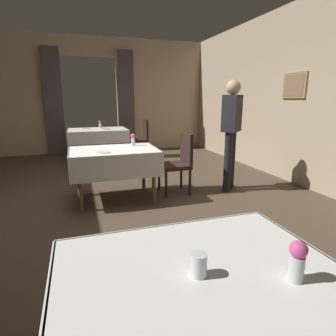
# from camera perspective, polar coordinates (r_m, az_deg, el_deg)

# --- Properties ---
(ground) EXTENTS (10.08, 10.08, 0.00)m
(ground) POSITION_cam_1_polar(r_m,az_deg,el_deg) (4.12, -11.06, -6.94)
(ground) COLOR #4C3D2D
(wall_right) EXTENTS (0.16, 8.40, 3.00)m
(wall_right) POSITION_cam_1_polar(r_m,az_deg,el_deg) (5.26, 26.18, 13.12)
(wall_right) COLOR tan
(wall_right) RESTS_ON ground
(wall_back) EXTENTS (6.40, 0.27, 3.00)m
(wall_back) POSITION_cam_1_polar(r_m,az_deg,el_deg) (8.03, -15.38, 14.01)
(wall_back) COLOR tan
(wall_back) RESTS_ON ground
(dining_table_near) EXTENTS (1.22, 1.05, 0.75)m
(dining_table_near) POSITION_cam_1_polar(r_m,az_deg,el_deg) (1.28, 7.60, -24.75)
(dining_table_near) COLOR brown
(dining_table_near) RESTS_ON ground
(dining_table_mid) EXTENTS (1.23, 0.88, 0.75)m
(dining_table_mid) POSITION_cam_1_polar(r_m,az_deg,el_deg) (4.09, -10.84, 2.17)
(dining_table_mid) COLOR brown
(dining_table_mid) RESTS_ON ground
(dining_table_far) EXTENTS (1.33, 0.94, 0.75)m
(dining_table_far) POSITION_cam_1_polar(r_m,az_deg,el_deg) (6.81, -13.99, 6.83)
(dining_table_far) COLOR brown
(dining_table_far) RESTS_ON ground
(chair_mid_right) EXTENTS (0.44, 0.44, 0.93)m
(chair_mid_right) POSITION_cam_1_polar(r_m,az_deg,el_deg) (4.37, 2.28, 1.56)
(chair_mid_right) COLOR black
(chair_mid_right) RESTS_ON ground
(chair_far_right) EXTENTS (0.44, 0.44, 0.93)m
(chair_far_right) POSITION_cam_1_polar(r_m,az_deg,el_deg) (7.09, -5.46, 6.32)
(chair_far_right) COLOR black
(chair_far_right) RESTS_ON ground
(flower_vase_near) EXTENTS (0.07, 0.07, 0.17)m
(flower_vase_near) POSITION_cam_1_polar(r_m,az_deg,el_deg) (1.26, 24.68, -16.50)
(flower_vase_near) COLOR silver
(flower_vase_near) RESTS_ON dining_table_near
(glass_near_b) EXTENTS (0.07, 0.07, 0.10)m
(glass_near_b) POSITION_cam_1_polar(r_m,az_deg,el_deg) (1.21, 6.27, -18.92)
(glass_near_b) COLOR silver
(glass_near_b) RESTS_ON dining_table_near
(flower_vase_mid) EXTENTS (0.07, 0.07, 0.19)m
(flower_vase_mid) POSITION_cam_1_polar(r_m,az_deg,el_deg) (4.30, -7.09, 5.80)
(flower_vase_mid) COLOR silver
(flower_vase_mid) RESTS_ON dining_table_mid
(plate_mid_b) EXTENTS (0.18, 0.18, 0.01)m
(plate_mid_b) POSITION_cam_1_polar(r_m,az_deg,el_deg) (3.82, -12.93, 3.10)
(plate_mid_b) COLOR white
(plate_mid_b) RESTS_ON dining_table_mid
(flower_vase_far) EXTENTS (0.07, 0.07, 0.18)m
(flower_vase_far) POSITION_cam_1_polar(r_m,az_deg,el_deg) (7.03, -13.58, 8.64)
(flower_vase_far) COLOR silver
(flower_vase_far) RESTS_ON dining_table_far
(plate_far_b) EXTENTS (0.24, 0.24, 0.01)m
(plate_far_b) POSITION_cam_1_polar(r_m,az_deg,el_deg) (6.71, -12.58, 7.69)
(plate_far_b) COLOR white
(plate_far_b) RESTS_ON dining_table_far
(plate_far_c) EXTENTS (0.21, 0.21, 0.01)m
(plate_far_c) POSITION_cam_1_polar(r_m,az_deg,el_deg) (7.01, -16.33, 7.73)
(plate_far_c) COLOR white
(plate_far_c) RESTS_ON dining_table_far
(person_waiter_by_doorway) EXTENTS (0.41, 0.41, 1.72)m
(person_waiter_by_doorway) POSITION_cam_1_polar(r_m,az_deg,el_deg) (4.51, 12.68, 8.17)
(person_waiter_by_doorway) COLOR black
(person_waiter_by_doorway) RESTS_ON ground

